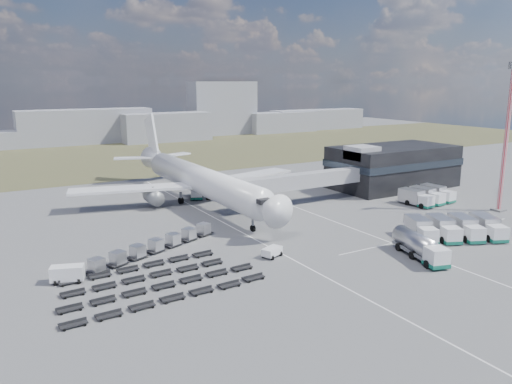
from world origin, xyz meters
TOP-DOWN VIEW (x-y plane):
  - ground at (0.00, 0.00)m, footprint 420.00×420.00m
  - grass_strip at (0.00, 110.00)m, footprint 420.00×90.00m
  - lane_markings at (9.77, 3.00)m, footprint 47.12×110.00m
  - terminal at (47.77, 23.96)m, footprint 30.40×16.40m
  - jet_bridge at (15.90, 20.42)m, footprint 30.30×3.80m
  - airliner at (0.00, 32.38)m, footprint 51.59×64.53m
  - skyline at (6.90, 151.27)m, footprint 299.10×25.16m
  - fuel_tanker at (14.37, -14.87)m, footprint 5.73×11.47m
  - pushback_tug at (-4.00, -3.61)m, footprint 3.58×2.85m
  - utility_van at (-31.76, 1.57)m, footprint 4.50×3.12m
  - catering_truck at (1.78, 37.26)m, footprint 4.88×6.85m
  - service_trucks_near at (26.61, -11.19)m, footprint 16.32×13.04m
  - service_trucks_far at (41.98, 7.99)m, footprint 10.54×8.33m
  - uld_row at (-18.07, 6.93)m, footprint 22.78×10.90m
  - baggage_dollies at (-22.36, -4.65)m, footprint 26.91×14.70m
  - floodlight_mast at (49.47, -3.66)m, footprint 2.69×2.23m

SIDE VIEW (x-z plane):
  - ground at x=0.00m, z-range 0.00..0.00m
  - grass_strip at x=0.00m, z-range 0.00..0.01m
  - lane_markings at x=9.77m, z-range 0.00..0.01m
  - baggage_dollies at x=-22.36m, z-range 0.00..0.69m
  - pushback_tug at x=-4.00m, z-range 0.00..1.43m
  - utility_van at x=-31.76m, z-range 0.00..2.21m
  - uld_row at x=-18.07m, z-range 0.18..2.04m
  - catering_truck at x=1.78m, z-range 0.03..2.94m
  - service_trucks_far at x=41.98m, z-range 0.13..3.15m
  - service_trucks_near at x=26.61m, z-range 0.14..3.33m
  - fuel_tanker at x=14.37m, z-range 0.00..3.60m
  - jet_bridge at x=15.90m, z-range 1.53..8.58m
  - terminal at x=47.77m, z-range -0.25..10.75m
  - airliner at x=0.00m, z-range -3.52..14.10m
  - skyline at x=6.90m, z-range -5.72..19.50m
  - floodlight_mast at x=49.47m, z-range 0.03..28.92m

